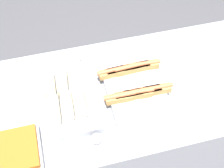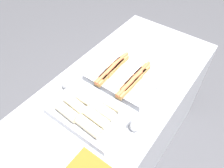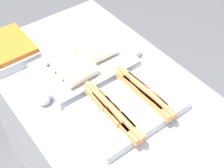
# 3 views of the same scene
# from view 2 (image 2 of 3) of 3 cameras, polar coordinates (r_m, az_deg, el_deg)

# --- Properties ---
(ground_plane) EXTENTS (12.00, 12.00, 0.00)m
(ground_plane) POSITION_cam_2_polar(r_m,az_deg,el_deg) (2.25, 1.33, -16.33)
(ground_plane) COLOR #4C4C51
(counter) EXTENTS (1.63, 0.79, 0.93)m
(counter) POSITION_cam_2_polar(r_m,az_deg,el_deg) (1.84, 1.58, -9.95)
(counter) COLOR #A8AAB2
(counter) RESTS_ON ground_plane
(tray_hotdogs) EXTENTS (0.37, 0.45, 0.10)m
(tray_hotdogs) POSITION_cam_2_polar(r_m,az_deg,el_deg) (1.46, 2.76, 1.70)
(tray_hotdogs) COLOR #A8AAB2
(tray_hotdogs) RESTS_ON counter
(tray_wraps) EXTENTS (0.31, 0.46, 0.11)m
(tray_wraps) POSITION_cam_2_polar(r_m,az_deg,el_deg) (1.28, -5.88, -7.13)
(tray_wraps) COLOR #A8AAB2
(tray_wraps) RESTS_ON counter
(serving_spoon_near) EXTENTS (0.23, 0.06, 0.06)m
(serving_spoon_near) POSITION_cam_2_polar(r_m,az_deg,el_deg) (1.24, 5.69, -11.36)
(serving_spoon_near) COLOR #B2B5BA
(serving_spoon_near) RESTS_ON counter
(serving_spoon_far) EXTENTS (0.23, 0.06, 0.06)m
(serving_spoon_far) POSITION_cam_2_polar(r_m,az_deg,el_deg) (1.46, -12.14, -0.47)
(serving_spoon_far) COLOR #B2B5BA
(serving_spoon_far) RESTS_ON counter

